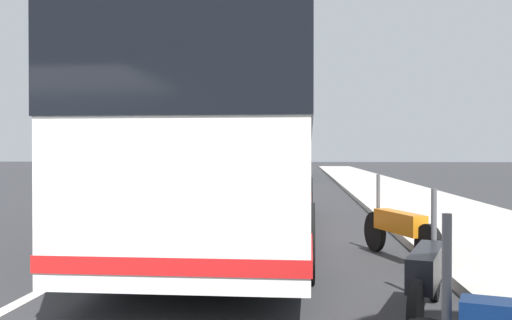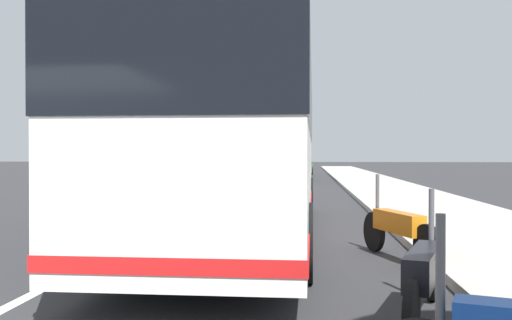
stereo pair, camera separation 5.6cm
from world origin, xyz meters
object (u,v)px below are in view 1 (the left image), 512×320
Objects in this scene: car_side_street at (296,166)px; motorcycle_nearest_curb at (427,274)px; car_far_distant at (286,169)px; car_ahead_same_lane at (244,164)px; coach_bus at (245,133)px; motorcycle_angled at (399,229)px.

motorcycle_nearest_curb is at bearing -173.05° from car_side_street.
car_far_distant is 17.55m from car_ahead_same_lane.
coach_bus is 23.57m from car_far_distant.
car_side_street reaches higher than car_ahead_same_lane.
coach_bus is 3.70m from motorcycle_angled.
motorcycle_nearest_curb is at bearing -155.92° from coach_bus.
motorcycle_angled is 0.46× the size of car_far_distant.
car_far_distant is at bearing -13.72° from motorcycle_angled.
car_ahead_same_lane is 10.79m from car_side_street.
coach_bus is at bearing 41.35° from motorcycle_nearest_curb.
car_side_street reaches higher than motorcycle_nearest_curb.
coach_bus reaches higher than car_side_street.
car_far_distant is 7.39m from car_side_street.
coach_bus is 40.77m from car_ahead_same_lane.
car_side_street is at bearing 20.66° from motorcycle_nearest_curb.
car_far_distant is (28.86, 2.25, 0.24)m from motorcycle_nearest_curb.
car_ahead_same_lane is (16.99, 4.39, 0.03)m from car_far_distant.
car_ahead_same_lane is (42.70, 6.89, 0.25)m from motorcycle_angled.
motorcycle_nearest_curb is 0.46× the size of car_ahead_same_lane.
car_far_distant reaches higher than motorcycle_nearest_curb.
motorcycle_nearest_curb is at bearing -172.03° from car_far_distant.
car_ahead_same_lane reaches higher than motorcycle_angled.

